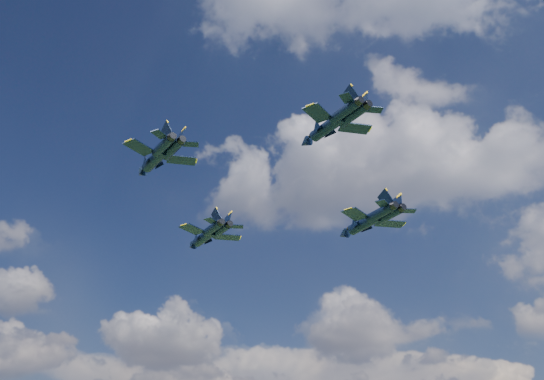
{
  "coord_description": "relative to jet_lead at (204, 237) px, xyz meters",
  "views": [
    {
      "loc": [
        28.2,
        -79.57,
        14.18
      ],
      "look_at": [
        -2.03,
        2.23,
        57.76
      ],
      "focal_mm": 40.0,
      "sensor_mm": 36.0,
      "label": 1
    }
  ],
  "objects": [
    {
      "name": "jet_right",
      "position": [
        29.2,
        4.16,
        0.03
      ],
      "size": [
        16.13,
        14.04,
        4.13
      ],
      "rotation": [
        0.0,
        0.0,
        0.9
      ],
      "color": "black"
    },
    {
      "name": "jet_left",
      "position": [
        4.77,
        -26.7,
        1.5
      ],
      "size": [
        13.91,
        11.58,
        3.51
      ],
      "rotation": [
        0.0,
        0.0,
        0.94
      ],
      "color": "black"
    },
    {
      "name": "jet_slot",
      "position": [
        30.56,
        -24.4,
        2.8
      ],
      "size": [
        13.91,
        11.41,
        3.49
      ],
      "rotation": [
        0.0,
        0.0,
        0.95
      ],
      "color": "black"
    },
    {
      "name": "jet_lead",
      "position": [
        0.0,
        0.0,
        0.0
      ],
      "size": [
        14.93,
        12.85,
        3.81
      ],
      "rotation": [
        0.0,
        0.0,
        0.91
      ],
      "color": "black"
    }
  ]
}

